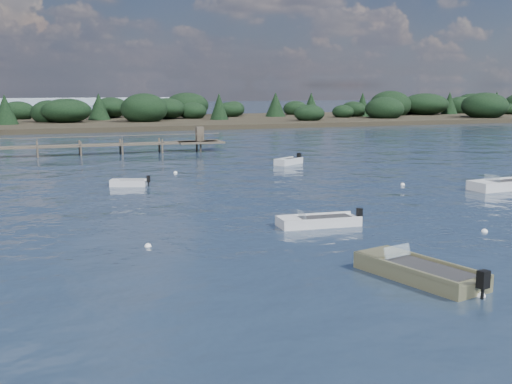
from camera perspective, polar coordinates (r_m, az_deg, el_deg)
name	(u,v)px	position (r m, az deg, el deg)	size (l,w,h in m)	color
ground	(145,143)	(82.87, -9.80, 4.31)	(400.00, 400.00, 0.00)	#152031
dinghy_mid_white_b	(504,187)	(48.57, 21.15, 0.45)	(5.64, 2.35, 1.38)	silver
tender_far_grey_b	(289,163)	(59.63, 2.91, 2.63)	(3.29, 2.68, 1.17)	#B8BDC0
dinghy_near_olive	(418,274)	(25.29, 14.24, -7.10)	(3.17, 5.67, 1.36)	#666444
dinghy_mid_white_a	(318,223)	(33.74, 5.54, -2.76)	(4.64, 1.89, 1.07)	silver
tender_far_white	(129,184)	(47.56, -11.26, 0.68)	(2.93, 1.82, 0.99)	silver
buoy_a	(481,296)	(23.93, 19.37, -8.75)	(0.32, 0.32, 0.32)	white
buoy_b	(484,232)	(34.18, 19.64, -3.35)	(0.32, 0.32, 0.32)	white
buoy_c	(148,247)	(29.71, -9.58, -4.81)	(0.32, 0.32, 0.32)	white
buoy_e	(175,173)	(54.05, -7.18, 1.68)	(0.32, 0.32, 0.32)	white
buoy_extra_a	(403,185)	(48.47, 12.91, 0.62)	(0.32, 0.32, 0.32)	white
far_headland	(236,112)	(127.58, -1.78, 7.10)	(190.00, 40.00, 5.80)	black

